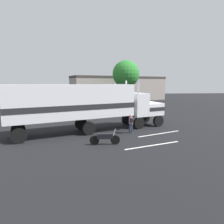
# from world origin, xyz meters

# --- Properties ---
(ground_plane) EXTENTS (120.00, 120.00, 0.00)m
(ground_plane) POSITION_xyz_m (0.00, 0.00, 0.00)
(ground_plane) COLOR black
(lane_stripe_near) EXTENTS (4.16, 1.75, 0.01)m
(lane_stripe_near) POSITION_xyz_m (0.33, -3.50, 0.01)
(lane_stripe_near) COLOR silver
(lane_stripe_near) RESTS_ON ground_plane
(lane_stripe_mid) EXTENTS (4.24, 1.48, 0.01)m
(lane_stripe_mid) POSITION_xyz_m (-1.23, -6.49, 0.01)
(lane_stripe_mid) COLOR silver
(lane_stripe_mid) RESTS_ON ground_plane
(semi_truck) EXTENTS (14.14, 7.21, 4.50)m
(semi_truck) POSITION_xyz_m (-5.89, -2.09, 2.52)
(semi_truck) COLOR white
(semi_truck) RESTS_ON ground_plane
(person_bystander) EXTENTS (0.35, 0.47, 1.63)m
(person_bystander) POSITION_xyz_m (-2.06, -3.03, 0.89)
(person_bystander) COLOR #2D3347
(person_bystander) RESTS_ON ground_plane
(parked_car) EXTENTS (4.75, 3.29, 1.57)m
(parked_car) POSITION_xyz_m (-9.45, 10.36, 0.81)
(parked_car) COLOR #B7B7BC
(parked_car) RESTS_ON ground_plane
(motorcycle) EXTENTS (2.11, 0.27, 1.12)m
(motorcycle) POSITION_xyz_m (-4.51, -5.95, 0.48)
(motorcycle) COLOR black
(motorcycle) RESTS_ON ground_plane
(tree_left) EXTENTS (5.50, 5.50, 8.89)m
(tree_left) POSITION_xyz_m (1.96, 21.15, 6.12)
(tree_left) COLOR brown
(tree_left) RESTS_ON ground_plane
(building_backdrop) EXTENTS (24.44, 13.79, 5.90)m
(building_backdrop) POSITION_xyz_m (1.97, 29.20, 3.17)
(building_backdrop) COLOR #9E938C
(building_backdrop) RESTS_ON ground_plane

